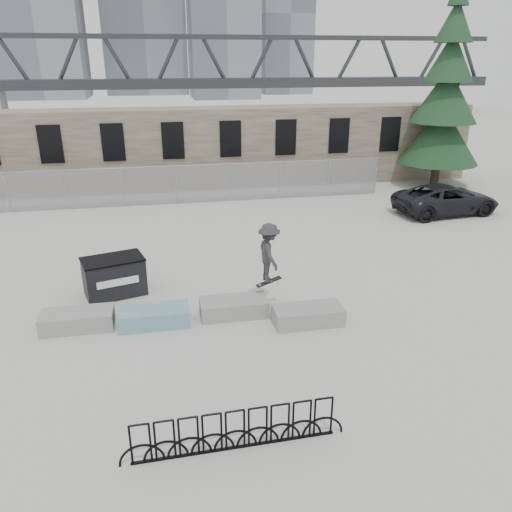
{
  "coord_description": "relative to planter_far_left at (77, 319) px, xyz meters",
  "views": [
    {
      "loc": [
        -0.78,
        -13.22,
        7.2
      ],
      "look_at": [
        2.01,
        1.24,
        1.3
      ],
      "focal_mm": 35.0,
      "sensor_mm": 36.0,
      "label": 1
    }
  ],
  "objects": [
    {
      "name": "planter_offset",
      "position": [
        6.51,
        -0.97,
        0.0
      ],
      "size": [
        2.0,
        0.9,
        0.51
      ],
      "color": "gray",
      "rests_on": "ground"
    },
    {
      "name": "skateboarder",
      "position": [
        5.61,
        0.28,
        1.49
      ],
      "size": [
        0.8,
        1.23,
        1.97
      ],
      "rotation": [
        0.0,
        0.0,
        1.66
      ],
      "color": "#2E2F31",
      "rests_on": "ground"
    },
    {
      "name": "ground",
      "position": [
        3.39,
        0.04,
        -0.28
      ],
      "size": [
        120.0,
        120.0,
        0.0
      ],
      "primitive_type": "plane",
      "color": "#B2B2AD",
      "rests_on": "ground"
    },
    {
      "name": "chainlink_fence",
      "position": [
        3.39,
        12.54,
        0.76
      ],
      "size": [
        22.06,
        0.06,
        2.02
      ],
      "color": "gray",
      "rests_on": "ground"
    },
    {
      "name": "spruce_tree",
      "position": [
        18.64,
        13.6,
        4.48
      ],
      "size": [
        4.51,
        4.51,
        11.5
      ],
      "color": "#38281E",
      "rests_on": "ground"
    },
    {
      "name": "truss_bridge",
      "position": [
        13.39,
        55.04,
        3.85
      ],
      "size": [
        70.0,
        3.0,
        9.8
      ],
      "color": "#2D3033",
      "rests_on": "ground"
    },
    {
      "name": "planter_center_left",
      "position": [
        2.14,
        -0.21,
        0.0
      ],
      "size": [
        2.0,
        0.9,
        0.51
      ],
      "color": "teal",
      "rests_on": "ground"
    },
    {
      "name": "stone_wall",
      "position": [
        3.39,
        16.28,
        1.98
      ],
      "size": [
        36.0,
        2.58,
        4.5
      ],
      "color": "#645949",
      "rests_on": "ground"
    },
    {
      "name": "dumpster",
      "position": [
        0.91,
        2.06,
        0.35
      ],
      "size": [
        2.14,
        1.63,
        1.25
      ],
      "rotation": [
        0.0,
        0.0,
        0.28
      ],
      "color": "black",
      "rests_on": "ground"
    },
    {
      "name": "planter_far_left",
      "position": [
        0.0,
        0.0,
        0.0
      ],
      "size": [
        2.0,
        0.9,
        0.51
      ],
      "color": "gray",
      "rests_on": "ground"
    },
    {
      "name": "planter_center_right",
      "position": [
        4.48,
        -0.08,
        0.0
      ],
      "size": [
        2.0,
        0.9,
        0.51
      ],
      "color": "gray",
      "rests_on": "ground"
    },
    {
      "name": "suv",
      "position": [
        16.25,
        8.3,
        0.44
      ],
      "size": [
        5.37,
        2.88,
        1.43
      ],
      "primitive_type": "imported",
      "rotation": [
        0.0,
        0.0,
        1.67
      ],
      "color": "black",
      "rests_on": "ground"
    },
    {
      "name": "bike_rack",
      "position": [
        3.69,
        -5.51,
        0.16
      ],
      "size": [
        4.49,
        0.16,
        0.9
      ],
      "rotation": [
        0.0,
        0.0,
        0.02
      ],
      "color": "black",
      "rests_on": "ground"
    }
  ]
}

